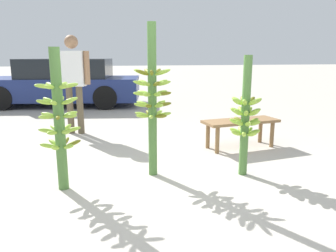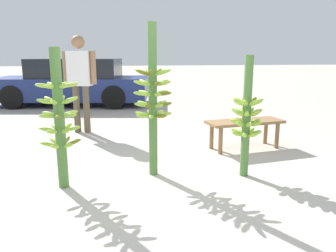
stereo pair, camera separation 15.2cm
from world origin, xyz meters
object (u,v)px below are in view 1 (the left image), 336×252
at_px(banana_stalk_left, 59,119).
at_px(banana_stalk_right, 245,117).
at_px(banana_stalk_center, 152,98).
at_px(parked_car, 63,83).
at_px(vendor_person, 73,75).
at_px(market_bench, 241,124).

height_order(banana_stalk_left, banana_stalk_right, banana_stalk_left).
distance_m(banana_stalk_left, banana_stalk_center, 1.01).
bearing_deg(banana_stalk_center, parked_car, 104.47).
height_order(vendor_person, parked_car, vendor_person).
height_order(banana_stalk_center, parked_car, banana_stalk_center).
distance_m(banana_stalk_right, parked_car, 6.54).
distance_m(banana_stalk_left, market_bench, 2.69).
distance_m(banana_stalk_left, vendor_person, 2.55).
bearing_deg(banana_stalk_left, banana_stalk_center, 12.36).
bearing_deg(vendor_person, parked_car, -63.59).
distance_m(banana_stalk_center, vendor_person, 2.52).
xyz_separation_m(banana_stalk_right, market_bench, (0.44, 1.06, -0.33)).
xyz_separation_m(banana_stalk_right, vendor_person, (-2.01, 2.53, 0.34)).
distance_m(vendor_person, parked_car, 3.56).
bearing_deg(banana_stalk_left, parked_car, 94.93).
bearing_deg(banana_stalk_right, banana_stalk_left, 179.93).
relative_size(market_bench, parked_car, 0.27).
bearing_deg(vendor_person, market_bench, 167.02).
bearing_deg(banana_stalk_center, banana_stalk_right, -11.99).
bearing_deg(banana_stalk_right, banana_stalk_center, 168.01).
bearing_deg(market_bench, vendor_person, 140.43).
distance_m(banana_stalk_right, vendor_person, 3.25).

